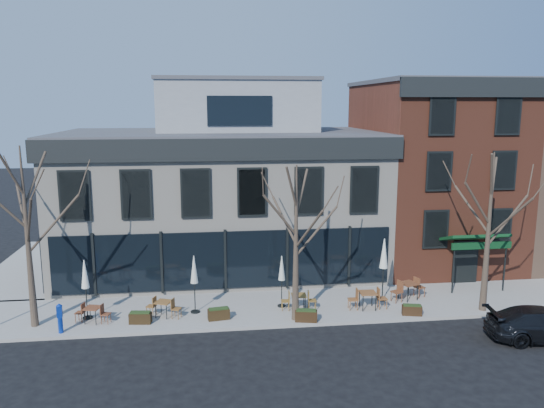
{
  "coord_description": "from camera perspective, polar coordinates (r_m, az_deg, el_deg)",
  "views": [
    {
      "loc": [
        -0.84,
        -26.25,
        9.73
      ],
      "look_at": [
        2.67,
        2.0,
        4.38
      ],
      "focal_mm": 35.0,
      "sensor_mm": 36.0,
      "label": 1
    }
  ],
  "objects": [
    {
      "name": "corner_building",
      "position": [
        31.73,
        -5.34,
        1.52
      ],
      "size": [
        18.39,
        10.39,
        11.1
      ],
      "color": "beige",
      "rests_on": "ground"
    },
    {
      "name": "umbrella_0",
      "position": [
        25.42,
        -19.47,
        -7.45
      ],
      "size": [
        0.44,
        0.44,
        2.76
      ],
      "color": "black",
      "rests_on": "sidewalk_front"
    },
    {
      "name": "planter_0",
      "position": [
        24.77,
        -13.97,
        -11.76
      ],
      "size": [
        1.0,
        0.49,
        0.54
      ],
      "color": "black",
      "rests_on": "sidewalk_front"
    },
    {
      "name": "call_box",
      "position": [
        24.68,
        -21.85,
        -11.24
      ],
      "size": [
        0.26,
        0.26,
        1.33
      ],
      "color": "#0B2D9B",
      "rests_on": "sidewalk_front"
    },
    {
      "name": "sidewalk_side",
      "position": [
        35.23,
        -24.1,
        -6.21
      ],
      "size": [
        4.5,
        12.0,
        0.15
      ],
      "primitive_type": "cube",
      "color": "gray",
      "rests_on": "ground"
    },
    {
      "name": "cafe_set_4",
      "position": [
        25.95,
        10.25,
        -9.96
      ],
      "size": [
        1.92,
        0.78,
        1.01
      ],
      "color": "brown",
      "rests_on": "sidewalk_front"
    },
    {
      "name": "umbrella_4",
      "position": [
        26.71,
        11.94,
        -5.59
      ],
      "size": [
        0.5,
        0.5,
        3.14
      ],
      "color": "black",
      "rests_on": "sidewalk_front"
    },
    {
      "name": "cafe_set_0",
      "position": [
        25.38,
        -18.72,
        -11.04
      ],
      "size": [
        1.69,
        0.83,
        0.87
      ],
      "color": "brown",
      "rests_on": "sidewalk_front"
    },
    {
      "name": "cafe_set_5",
      "position": [
        27.57,
        14.44,
        -8.84
      ],
      "size": [
        2.03,
        1.16,
        1.05
      ],
      "color": "brown",
      "rests_on": "sidewalk_front"
    },
    {
      "name": "planter_2",
      "position": [
        24.31,
        3.7,
        -11.87
      ],
      "size": [
        1.05,
        0.59,
        0.55
      ],
      "color": "black",
      "rests_on": "sidewalk_front"
    },
    {
      "name": "umbrella_3",
      "position": [
        25.43,
        1.05,
        -7.2
      ],
      "size": [
        0.4,
        0.4,
        2.53
      ],
      "color": "black",
      "rests_on": "sidewalk_front"
    },
    {
      "name": "red_brick_building",
      "position": [
        34.41,
        16.73,
        3.36
      ],
      "size": [
        8.2,
        11.78,
        11.18
      ],
      "color": "brown",
      "rests_on": "ground"
    },
    {
      "name": "ground",
      "position": [
        28.01,
        -4.99,
        -9.72
      ],
      "size": [
        120.0,
        120.0,
        0.0
      ],
      "primitive_type": "plane",
      "color": "black",
      "rests_on": "ground"
    },
    {
      "name": "planter_1",
      "position": [
        24.58,
        -5.75,
        -11.66
      ],
      "size": [
        1.02,
        0.53,
        0.54
      ],
      "color": "black",
      "rests_on": "sidewalk_front"
    },
    {
      "name": "sidewalk_front",
      "position": [
        26.28,
        2.42,
        -10.91
      ],
      "size": [
        33.5,
        4.7,
        0.15
      ],
      "primitive_type": "cube",
      "color": "gray",
      "rests_on": "ground"
    },
    {
      "name": "tree_corner",
      "position": [
        24.89,
        -24.8,
        -3.07
      ],
      "size": [
        3.93,
        3.98,
        7.92
      ],
      "color": "#382B21",
      "rests_on": "sidewalk_front"
    },
    {
      "name": "tree_right",
      "position": [
        26.41,
        22.28,
        -2.65
      ],
      "size": [
        3.72,
        3.77,
        7.48
      ],
      "color": "#382B21",
      "rests_on": "sidewalk_front"
    },
    {
      "name": "cafe_set_1",
      "position": [
        25.19,
        -11.58,
        -10.8
      ],
      "size": [
        1.72,
        1.03,
        0.89
      ],
      "color": "brown",
      "rests_on": "sidewalk_front"
    },
    {
      "name": "umbrella_1",
      "position": [
        24.93,
        -8.37,
        -7.32
      ],
      "size": [
        0.44,
        0.44,
        2.75
      ],
      "color": "black",
      "rests_on": "sidewalk_front"
    },
    {
      "name": "parked_sedan",
      "position": [
        25.41,
        27.24,
        -11.44
      ],
      "size": [
        4.9,
        2.42,
        1.37
      ],
      "primitive_type": "imported",
      "rotation": [
        0.0,
        0.0,
        1.46
      ],
      "color": "black",
      "rests_on": "ground"
    },
    {
      "name": "planter_3",
      "position": [
        25.77,
        14.81,
        -10.95
      ],
      "size": [
        0.95,
        0.55,
        0.5
      ],
      "color": "black",
      "rests_on": "sidewalk_front"
    },
    {
      "name": "cafe_set_3",
      "position": [
        25.51,
        2.89,
        -10.3
      ],
      "size": [
        1.73,
        0.73,
        0.9
      ],
      "color": "brown",
      "rests_on": "sidewalk_front"
    },
    {
      "name": "tree_mid",
      "position": [
        23.44,
        2.62,
        -4.03
      ],
      "size": [
        3.5,
        3.55,
        7.04
      ],
      "color": "#382B21",
      "rests_on": "sidewalk_front"
    }
  ]
}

